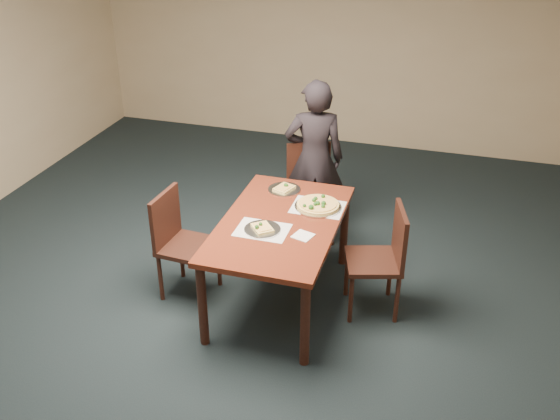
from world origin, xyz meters
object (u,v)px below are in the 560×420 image
(slice_plate_near, at_px, (262,229))
(slice_plate_far, at_px, (284,189))
(chair_right, at_px, (384,255))
(chair_left, at_px, (179,238))
(pizza_pan, at_px, (318,205))
(dining_table, at_px, (280,231))
(diner, at_px, (314,159))
(chair_far, at_px, (310,186))

(slice_plate_near, relative_size, slice_plate_far, 1.00)
(chair_right, xyz_separation_m, slice_plate_near, (-0.90, -0.29, 0.25))
(chair_left, height_order, pizza_pan, chair_left)
(dining_table, relative_size, diner, 0.97)
(chair_far, distance_m, chair_left, 1.48)
(dining_table, height_order, chair_right, chair_right)
(chair_left, bearing_deg, chair_right, -77.86)
(chair_left, bearing_deg, chair_far, -28.25)
(diner, xyz_separation_m, slice_plate_far, (-0.10, -0.66, -0.01))
(chair_far, xyz_separation_m, chair_left, (-0.79, -1.25, 0.00))
(chair_left, height_order, slice_plate_near, chair_left)
(diner, bearing_deg, chair_left, 42.67)
(chair_left, relative_size, diner, 0.59)
(diner, bearing_deg, pizza_pan, 90.12)
(chair_far, height_order, slice_plate_near, chair_far)
(chair_far, bearing_deg, chair_right, -73.83)
(chair_far, xyz_separation_m, chair_right, (0.85, -1.01, 0.00))
(dining_table, height_order, pizza_pan, pizza_pan)
(chair_far, distance_m, chair_right, 1.32)
(chair_far, height_order, slice_plate_far, chair_far)
(slice_plate_far, bearing_deg, chair_far, 82.41)
(chair_left, bearing_deg, slice_plate_far, -43.65)
(chair_far, relative_size, chair_right, 1.00)
(diner, height_order, slice_plate_near, diner)
(dining_table, distance_m, pizza_pan, 0.40)
(slice_plate_near, xyz_separation_m, slice_plate_far, (-0.03, 0.70, -0.00))
(dining_table, xyz_separation_m, chair_right, (0.81, 0.12, -0.14))
(chair_right, xyz_separation_m, pizza_pan, (-0.58, 0.19, 0.26))
(dining_table, height_order, slice_plate_far, slice_plate_far)
(chair_far, height_order, pizza_pan, chair_far)
(slice_plate_far, bearing_deg, chair_right, -23.77)
(slice_plate_far, bearing_deg, diner, 81.31)
(slice_plate_near, distance_m, slice_plate_far, 0.70)
(chair_left, relative_size, slice_plate_near, 3.25)
(chair_far, distance_m, slice_plate_near, 1.33)
(chair_right, distance_m, diner, 1.38)
(chair_right, distance_m, slice_plate_near, 0.98)
(pizza_pan, height_order, slice_plate_near, pizza_pan)
(chair_right, xyz_separation_m, slice_plate_far, (-0.93, 0.41, 0.25))
(chair_right, distance_m, slice_plate_far, 1.05)
(chair_right, bearing_deg, dining_table, -98.05)
(chair_left, bearing_deg, dining_table, -78.15)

